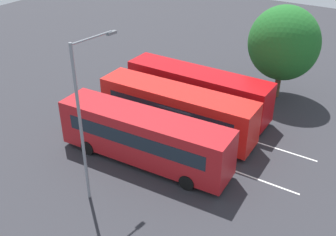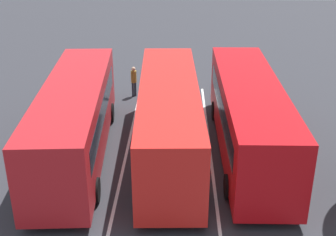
# 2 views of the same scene
# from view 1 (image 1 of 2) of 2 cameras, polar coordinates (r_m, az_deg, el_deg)

# --- Properties ---
(ground_plane) EXTENTS (79.60, 79.60, 0.00)m
(ground_plane) POSITION_cam_1_polar(r_m,az_deg,el_deg) (27.72, 2.07, -2.30)
(ground_plane) COLOR #2B2B30
(bus_far_left) EXTENTS (11.04, 2.60, 3.23)m
(bus_far_left) POSITION_cam_1_polar(r_m,az_deg,el_deg) (29.83, 4.15, 4.00)
(bus_far_left) COLOR #B70C11
(bus_far_left) RESTS_ON ground
(bus_center_left) EXTENTS (11.09, 2.78, 3.23)m
(bus_center_left) POSITION_cam_1_polar(r_m,az_deg,el_deg) (27.08, 1.16, 1.23)
(bus_center_left) COLOR red
(bus_center_left) RESTS_ON ground
(bus_center_right) EXTENTS (11.14, 3.00, 3.23)m
(bus_center_right) POSITION_cam_1_polar(r_m,az_deg,el_deg) (24.22, -3.49, -2.61)
(bus_center_right) COLOR #AD191E
(bus_center_right) RESTS_ON ground
(pedestrian) EXTENTS (0.45, 0.45, 1.75)m
(pedestrian) POSITION_cam_1_polar(r_m,az_deg,el_deg) (29.82, -12.39, 1.75)
(pedestrian) COLOR #232833
(pedestrian) RESTS_ON ground
(street_lamp) EXTENTS (0.51, 2.83, 8.83)m
(street_lamp) POSITION_cam_1_polar(r_m,az_deg,el_deg) (20.17, -11.87, 0.45)
(street_lamp) COLOR gray
(street_lamp) RESTS_ON ground
(depot_tree) EXTENTS (5.47, 4.92, 7.36)m
(depot_tree) POSITION_cam_1_polar(r_m,az_deg,el_deg) (32.24, 16.08, 10.14)
(depot_tree) COLOR #4C3823
(depot_tree) RESTS_ON ground
(lane_stripe_outer_left) EXTENTS (17.38, 0.23, 0.01)m
(lane_stripe_outer_left) POSITION_cam_1_polar(r_m,az_deg,el_deg) (29.08, 3.92, -0.66)
(lane_stripe_outer_left) COLOR silver
(lane_stripe_outer_left) RESTS_ON ground
(lane_stripe_inner_left) EXTENTS (17.38, 0.23, 0.01)m
(lane_stripe_inner_left) POSITION_cam_1_polar(r_m,az_deg,el_deg) (26.40, 0.03, -4.09)
(lane_stripe_inner_left) COLOR silver
(lane_stripe_inner_left) RESTS_ON ground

